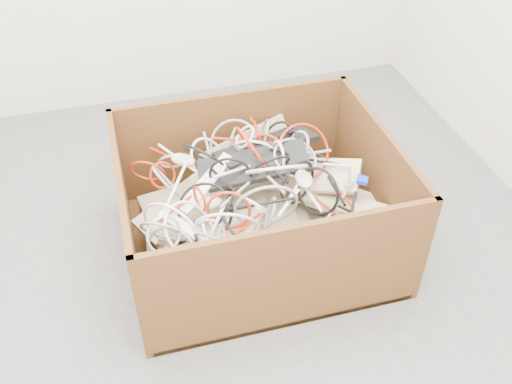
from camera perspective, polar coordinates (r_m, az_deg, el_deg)
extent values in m
plane|color=#4F4E51|center=(2.53, -3.03, -7.25)|extent=(3.00, 3.00, 0.00)
cube|color=#412B10|center=(2.60, 0.12, -5.13)|extent=(1.11, 0.92, 0.03)
cube|color=#412B10|center=(2.77, -2.35, 4.98)|extent=(1.11, 0.02, 0.53)
cube|color=#412B10|center=(2.12, 3.38, -8.61)|extent=(1.11, 0.03, 0.53)
cube|color=#412B10|center=(2.59, 11.74, 1.18)|extent=(0.02, 0.87, 0.53)
cube|color=#412B10|center=(2.38, -12.57, -3.15)|extent=(0.03, 0.87, 0.53)
cube|color=tan|center=(2.56, 0.01, -3.70)|extent=(0.97, 0.84, 0.18)
cube|color=tan|center=(2.44, -1.68, -3.75)|extent=(0.69, 0.62, 0.19)
cube|color=#C4B18A|center=(2.53, -7.10, -1.02)|extent=(0.47, 0.36, 0.14)
cube|color=#C4B18A|center=(2.55, 6.88, 0.16)|extent=(0.47, 0.37, 0.13)
cube|color=#C4B18A|center=(2.42, 2.42, -3.96)|extent=(0.22, 0.47, 0.07)
cube|color=#C4B18A|center=(2.34, -3.91, -4.95)|extent=(0.47, 0.30, 0.16)
cube|color=#C4B18A|center=(2.46, 8.68, -1.22)|extent=(0.41, 0.45, 0.11)
cube|color=#C4B18A|center=(2.66, -0.93, 4.16)|extent=(0.47, 0.22, 0.21)
cube|color=#C4B18A|center=(2.36, -1.18, -2.34)|extent=(0.31, 0.45, 0.21)
cube|color=#C4B18A|center=(2.53, 5.17, 1.68)|extent=(0.45, 0.39, 0.19)
cube|color=black|center=(2.51, 1.04, 4.52)|extent=(0.48, 0.29, 0.06)
cube|color=black|center=(2.37, -0.29, 2.60)|extent=(0.46, 0.21, 0.13)
ellipsoid|color=beige|center=(2.31, -4.70, -1.14)|extent=(0.12, 0.08, 0.04)
ellipsoid|color=beige|center=(2.51, 3.70, 3.34)|extent=(0.09, 0.13, 0.04)
ellipsoid|color=beige|center=(2.14, 0.19, -6.69)|extent=(0.13, 0.11, 0.04)
ellipsoid|color=beige|center=(2.27, 4.74, 1.31)|extent=(0.08, 0.12, 0.04)
ellipsoid|color=beige|center=(2.44, -7.24, 3.19)|extent=(0.13, 0.12, 0.04)
ellipsoid|color=black|center=(2.30, 6.24, -3.89)|extent=(0.12, 0.08, 0.04)
cube|color=white|center=(2.35, -4.89, 0.71)|extent=(0.28, 0.25, 0.13)
cube|color=white|center=(2.21, -6.91, -3.88)|extent=(0.21, 0.22, 0.08)
cube|color=#0C3CBF|center=(2.42, 10.44, 1.17)|extent=(0.06, 0.06, 0.03)
torus|color=gray|center=(2.38, -8.97, 1.12)|extent=(0.13, 0.19, 0.15)
torus|color=gray|center=(2.20, 1.42, -2.09)|extent=(0.08, 0.17, 0.18)
torus|color=silver|center=(2.20, -0.11, -1.33)|extent=(0.11, 0.15, 0.14)
torus|color=black|center=(2.16, -8.00, -5.79)|extent=(0.25, 0.23, 0.14)
torus|color=#A71F0B|center=(2.48, 1.37, 4.51)|extent=(0.15, 0.14, 0.20)
torus|color=#A71F0B|center=(2.59, 0.17, 5.20)|extent=(0.05, 0.25, 0.25)
torus|color=black|center=(2.40, -5.28, 3.62)|extent=(0.24, 0.22, 0.19)
torus|color=black|center=(2.28, 4.11, 0.92)|extent=(0.20, 0.10, 0.21)
torus|color=black|center=(2.58, 2.61, 5.14)|extent=(0.16, 0.11, 0.13)
torus|color=gray|center=(2.15, 1.00, -1.41)|extent=(0.35, 0.09, 0.34)
torus|color=#A71F0B|center=(2.45, 4.72, 3.97)|extent=(0.31, 0.23, 0.24)
torus|color=black|center=(2.49, 2.41, 4.50)|extent=(0.17, 0.30, 0.28)
torus|color=gray|center=(2.56, -2.13, 4.61)|extent=(0.23, 0.24, 0.27)
torus|color=silver|center=(2.12, -2.98, -3.31)|extent=(0.28, 0.14, 0.28)
torus|color=gray|center=(2.50, -8.23, 3.02)|extent=(0.18, 0.10, 0.16)
torus|color=silver|center=(2.38, 2.22, 3.51)|extent=(0.03, 0.20, 0.20)
torus|color=black|center=(2.18, -2.93, -1.44)|extent=(0.13, 0.17, 0.15)
torus|color=black|center=(2.30, 1.57, 2.74)|extent=(0.21, 0.12, 0.18)
torus|color=silver|center=(2.18, -4.74, -4.40)|extent=(0.18, 0.10, 0.17)
torus|color=gray|center=(2.15, -8.32, -6.01)|extent=(0.24, 0.19, 0.29)
torus|color=black|center=(2.51, 4.12, 4.40)|extent=(0.18, 0.28, 0.22)
torus|color=silver|center=(2.23, 2.02, 2.26)|extent=(0.34, 0.27, 0.23)
torus|color=#A71F0B|center=(2.36, -0.32, 4.09)|extent=(0.13, 0.32, 0.30)
torus|color=silver|center=(2.15, -6.53, -3.79)|extent=(0.21, 0.29, 0.25)
torus|color=gray|center=(2.11, -3.88, -5.22)|extent=(0.22, 0.17, 0.21)
torus|color=silver|center=(2.15, -4.04, -3.24)|extent=(0.17, 0.22, 0.25)
torus|color=#A71F0B|center=(2.46, -9.21, 1.65)|extent=(0.14, 0.09, 0.14)
torus|color=silver|center=(2.16, -9.08, -4.18)|extent=(0.17, 0.13, 0.15)
torus|color=#A71F0B|center=(2.14, -2.73, -1.84)|extent=(0.23, 0.08, 0.24)
torus|color=gray|center=(2.16, -9.01, -3.90)|extent=(0.21, 0.18, 0.18)
torus|color=black|center=(2.42, 2.46, 3.43)|extent=(0.12, 0.13, 0.16)
torus|color=#A71F0B|center=(2.50, -10.69, 2.05)|extent=(0.19, 0.11, 0.20)
torus|color=black|center=(2.14, -1.27, -4.03)|extent=(0.22, 0.34, 0.28)
torus|color=#A71F0B|center=(2.22, -5.57, -0.69)|extent=(0.05, 0.15, 0.15)
torus|color=silver|center=(2.50, -1.12, 5.46)|extent=(0.09, 0.12, 0.10)
torus|color=gray|center=(2.58, 0.75, 5.67)|extent=(0.09, 0.15, 0.14)
torus|color=black|center=(2.33, -2.55, 1.66)|extent=(0.19, 0.07, 0.19)
torus|color=silver|center=(2.19, -8.38, -3.48)|extent=(0.27, 0.23, 0.34)
torus|color=silver|center=(2.43, -0.14, 4.28)|extent=(0.23, 0.14, 0.21)
torus|color=silver|center=(2.52, -4.63, 3.06)|extent=(0.24, 0.28, 0.21)
torus|color=black|center=(2.28, 6.11, 0.04)|extent=(0.15, 0.25, 0.27)
torus|color=black|center=(2.26, -5.04, -1.90)|extent=(0.30, 0.22, 0.25)
torus|color=gray|center=(2.43, 4.30, 4.79)|extent=(0.09, 0.12, 0.12)
torus|color=gray|center=(2.38, 3.90, 3.39)|extent=(0.25, 0.24, 0.10)
cylinder|color=black|center=(2.33, 10.00, -2.25)|extent=(0.14, 0.13, 0.05)
cylinder|color=gray|center=(2.57, 7.43, 3.03)|extent=(0.12, 0.09, 0.02)
cylinder|color=#A71F0B|center=(2.17, -1.45, -3.66)|extent=(0.18, 0.11, 0.05)
cylinder|color=#A71F0B|center=(2.57, 0.20, 5.58)|extent=(0.02, 0.22, 0.08)
cylinder|color=silver|center=(2.59, 2.69, 4.20)|extent=(0.05, 0.27, 0.03)
cylinder|color=#A71F0B|center=(2.49, 0.70, 4.92)|extent=(0.19, 0.06, 0.05)
cylinder|color=black|center=(2.46, 5.94, 3.08)|extent=(0.24, 0.03, 0.09)
cylinder|color=gray|center=(2.21, 1.99, 0.73)|extent=(0.04, 0.14, 0.04)
cylinder|color=black|center=(2.27, -3.23, 1.15)|extent=(0.07, 0.21, 0.03)
cylinder|color=#A71F0B|center=(2.38, 8.84, -0.62)|extent=(0.03, 0.14, 0.03)
cylinder|color=gray|center=(2.14, -3.46, -3.35)|extent=(0.08, 0.16, 0.04)
cylinder|color=silver|center=(2.16, 3.24, -1.07)|extent=(0.13, 0.13, 0.02)
cylinder|color=silver|center=(2.30, -8.01, 0.42)|extent=(0.16, 0.26, 0.08)
cylinder|color=silver|center=(2.26, 5.36, -0.26)|extent=(0.03, 0.23, 0.03)
cylinder|color=silver|center=(2.31, -2.39, 2.04)|extent=(0.16, 0.06, 0.02)
cylinder|color=gray|center=(2.62, 0.98, 5.18)|extent=(0.12, 0.04, 0.02)
cylinder|color=silver|center=(2.11, -5.03, -4.16)|extent=(0.03, 0.24, 0.08)
cylinder|color=black|center=(2.56, 7.63, 2.99)|extent=(0.12, 0.10, 0.05)
cylinder|color=gray|center=(2.54, -4.90, 4.81)|extent=(0.02, 0.15, 0.03)
cylinder|color=gray|center=(2.49, 5.87, 3.89)|extent=(0.14, 0.02, 0.02)
cylinder|color=black|center=(2.36, 7.93, 0.15)|extent=(0.04, 0.24, 0.06)
cylinder|color=silver|center=(2.46, -7.39, 3.07)|extent=(0.17, 0.25, 0.04)
cylinder|color=#A71F0B|center=(2.26, -7.51, -1.29)|extent=(0.23, 0.21, 0.05)
cylinder|color=gray|center=(2.17, -2.04, -0.23)|extent=(0.16, 0.19, 0.07)
cylinder|color=black|center=(2.30, 1.47, 2.43)|extent=(0.10, 0.19, 0.05)
cylinder|color=silver|center=(2.24, 3.45, -0.43)|extent=(0.13, 0.13, 0.07)
cylinder|color=#A71F0B|center=(2.55, -1.65, 5.17)|extent=(0.24, 0.08, 0.03)
cylinder|color=#A71F0B|center=(2.54, -8.20, 3.27)|extent=(0.18, 0.18, 0.04)
cylinder|color=silver|center=(2.48, 6.56, 2.80)|extent=(0.21, 0.13, 0.03)
cylinder|color=black|center=(2.29, 9.41, -2.00)|extent=(0.12, 0.18, 0.06)
cylinder|color=black|center=(2.16, 0.52, -1.20)|extent=(0.25, 0.07, 0.06)
cylinder|color=gray|center=(2.59, -2.50, 5.25)|extent=(0.08, 0.11, 0.06)
cylinder|color=gray|center=(2.33, 8.20, -0.98)|extent=(0.22, 0.21, 0.01)
cylinder|color=#A71F0B|center=(2.29, 8.10, -2.25)|extent=(0.18, 0.20, 0.10)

